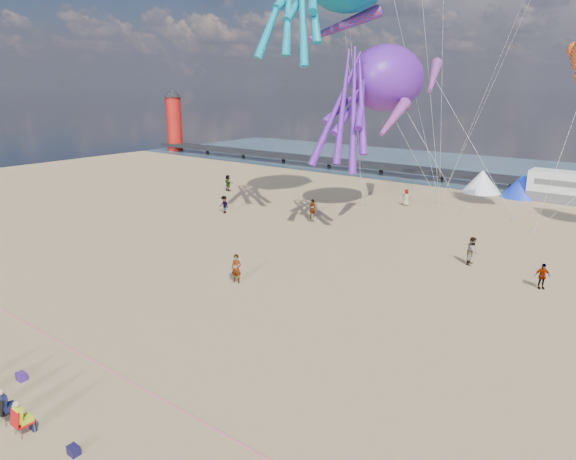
{
  "coord_description": "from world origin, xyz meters",
  "views": [
    {
      "loc": [
        14.64,
        -15.06,
        11.09
      ],
      "look_at": [
        -1.69,
        6.0,
        3.51
      ],
      "focal_mm": 32.0,
      "sensor_mm": 36.0,
      "label": 1
    }
  ],
  "objects_px": {
    "beachgoer_2": "(224,205)",
    "sandbag_d": "(514,219)",
    "beachgoer_3": "(542,276)",
    "sandbag_a": "(363,204)",
    "motorhome_0": "(566,187)",
    "beachgoer_4": "(228,183)",
    "beachgoer_6": "(406,197)",
    "tent_blue": "(522,186)",
    "beachgoer_5": "(312,209)",
    "cooler_purple": "(22,377)",
    "sandbag_e": "(439,204)",
    "kite_octopus_purple": "(387,78)",
    "windsock_mid": "(433,76)",
    "lighthouse": "(174,124)",
    "sandbag_b": "(464,213)",
    "windsock_right": "(394,118)",
    "windsock_left": "(345,25)",
    "tent_white": "(482,181)",
    "cooler_navy": "(74,450)",
    "beachgoer_1": "(472,251)",
    "sandbag_c": "(534,232)"
  },
  "relations": [
    {
      "from": "sandbag_a",
      "to": "sandbag_d",
      "type": "distance_m",
      "value": 13.25
    },
    {
      "from": "motorhome_0",
      "to": "sandbag_d",
      "type": "bearing_deg",
      "value": -100.75
    },
    {
      "from": "cooler_navy",
      "to": "sandbag_c",
      "type": "distance_m",
      "value": 35.68
    },
    {
      "from": "lighthouse",
      "to": "windsock_right",
      "type": "relative_size",
      "value": 2.02
    },
    {
      "from": "kite_octopus_purple",
      "to": "lighthouse",
      "type": "bearing_deg",
      "value": 150.11
    },
    {
      "from": "windsock_left",
      "to": "tent_blue",
      "type": "bearing_deg",
      "value": 79.97
    },
    {
      "from": "beachgoer_6",
      "to": "sandbag_a",
      "type": "xyz_separation_m",
      "value": [
        -3.22,
        -2.46,
        -0.68
      ]
    },
    {
      "from": "sandbag_c",
      "to": "beachgoer_6",
      "type": "bearing_deg",
      "value": 167.82
    },
    {
      "from": "tent_white",
      "to": "kite_octopus_purple",
      "type": "bearing_deg",
      "value": -100.83
    },
    {
      "from": "lighthouse",
      "to": "cooler_navy",
      "type": "height_order",
      "value": "lighthouse"
    },
    {
      "from": "beachgoer_6",
      "to": "windsock_mid",
      "type": "bearing_deg",
      "value": 137.82
    },
    {
      "from": "beachgoer_4",
      "to": "windsock_right",
      "type": "height_order",
      "value": "windsock_right"
    },
    {
      "from": "lighthouse",
      "to": "cooler_purple",
      "type": "bearing_deg",
      "value": -44.91
    },
    {
      "from": "windsock_left",
      "to": "beachgoer_4",
      "type": "bearing_deg",
      "value": -163.1
    },
    {
      "from": "sandbag_d",
      "to": "windsock_mid",
      "type": "bearing_deg",
      "value": -169.46
    },
    {
      "from": "beachgoer_2",
      "to": "sandbag_d",
      "type": "relative_size",
      "value": 3.16
    },
    {
      "from": "beachgoer_4",
      "to": "sandbag_a",
      "type": "bearing_deg",
      "value": -157.55
    },
    {
      "from": "lighthouse",
      "to": "sandbag_b",
      "type": "height_order",
      "value": "lighthouse"
    },
    {
      "from": "beachgoer_2",
      "to": "kite_octopus_purple",
      "type": "bearing_deg",
      "value": 36.9
    },
    {
      "from": "motorhome_0",
      "to": "windsock_right",
      "type": "height_order",
      "value": "windsock_right"
    },
    {
      "from": "sandbag_e",
      "to": "kite_octopus_purple",
      "type": "relative_size",
      "value": 0.04
    },
    {
      "from": "motorhome_0",
      "to": "sandbag_a",
      "type": "xyz_separation_m",
      "value": [
        -14.82,
        -13.11,
        -1.39
      ]
    },
    {
      "from": "beachgoer_5",
      "to": "sandbag_e",
      "type": "height_order",
      "value": "beachgoer_5"
    },
    {
      "from": "windsock_right",
      "to": "windsock_left",
      "type": "bearing_deg",
      "value": 155.72
    },
    {
      "from": "cooler_navy",
      "to": "beachgoer_1",
      "type": "xyz_separation_m",
      "value": [
        3.8,
        25.12,
        0.75
      ]
    },
    {
      "from": "beachgoer_3",
      "to": "sandbag_e",
      "type": "distance_m",
      "value": 20.78
    },
    {
      "from": "windsock_mid",
      "to": "sandbag_e",
      "type": "bearing_deg",
      "value": 66.49
    },
    {
      "from": "beachgoer_3",
      "to": "beachgoer_2",
      "type": "bearing_deg",
      "value": 141.13
    },
    {
      "from": "beachgoer_2",
      "to": "windsock_mid",
      "type": "bearing_deg",
      "value": 48.26
    },
    {
      "from": "cooler_navy",
      "to": "beachgoer_2",
      "type": "relative_size",
      "value": 0.24
    },
    {
      "from": "beachgoer_6",
      "to": "cooler_navy",
      "type": "bearing_deg",
      "value": 79.92
    },
    {
      "from": "tent_blue",
      "to": "sandbag_b",
      "type": "xyz_separation_m",
      "value": [
        -2.12,
        -10.43,
        -1.09
      ]
    },
    {
      "from": "beachgoer_6",
      "to": "windsock_right",
      "type": "xyz_separation_m",
      "value": [
        2.73,
        -9.07,
        7.92
      ]
    },
    {
      "from": "tent_blue",
      "to": "beachgoer_5",
      "type": "relative_size",
      "value": 2.44
    },
    {
      "from": "lighthouse",
      "to": "beachgoer_5",
      "type": "xyz_separation_m",
      "value": [
        46.03,
        -23.91,
        -3.68
      ]
    },
    {
      "from": "tent_blue",
      "to": "beachgoer_6",
      "type": "xyz_separation_m",
      "value": [
        -7.61,
        -10.65,
        -0.41
      ]
    },
    {
      "from": "beachgoer_3",
      "to": "beachgoer_6",
      "type": "distance_m",
      "value": 20.81
    },
    {
      "from": "beachgoer_3",
      "to": "beachgoer_4",
      "type": "xyz_separation_m",
      "value": [
        -33.28,
        9.11,
        0.13
      ]
    },
    {
      "from": "cooler_purple",
      "to": "kite_octopus_purple",
      "type": "xyz_separation_m",
      "value": [
        -0.84,
        30.91,
        11.39
      ]
    },
    {
      "from": "sandbag_d",
      "to": "sandbag_e",
      "type": "bearing_deg",
      "value": 167.44
    },
    {
      "from": "tent_white",
      "to": "sandbag_e",
      "type": "xyz_separation_m",
      "value": [
        -1.15,
        -8.5,
        -1.09
      ]
    },
    {
      "from": "beachgoer_2",
      "to": "sandbag_d",
      "type": "height_order",
      "value": "beachgoer_2"
    },
    {
      "from": "tent_blue",
      "to": "sandbag_e",
      "type": "distance_m",
      "value": 10.0
    },
    {
      "from": "kite_octopus_purple",
      "to": "cooler_navy",
      "type": "bearing_deg",
      "value": -86.65
    },
    {
      "from": "windsock_mid",
      "to": "beachgoer_1",
      "type": "bearing_deg",
      "value": -72.44
    },
    {
      "from": "beachgoer_6",
      "to": "cooler_purple",
      "type": "bearing_deg",
      "value": 71.79
    },
    {
      "from": "motorhome_0",
      "to": "cooler_purple",
      "type": "relative_size",
      "value": 16.5
    },
    {
      "from": "tent_blue",
      "to": "cooler_purple",
      "type": "height_order",
      "value": "tent_blue"
    },
    {
      "from": "motorhome_0",
      "to": "beachgoer_2",
      "type": "distance_m",
      "value": 32.89
    },
    {
      "from": "tent_blue",
      "to": "sandbag_a",
      "type": "distance_m",
      "value": 17.04
    }
  ]
}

